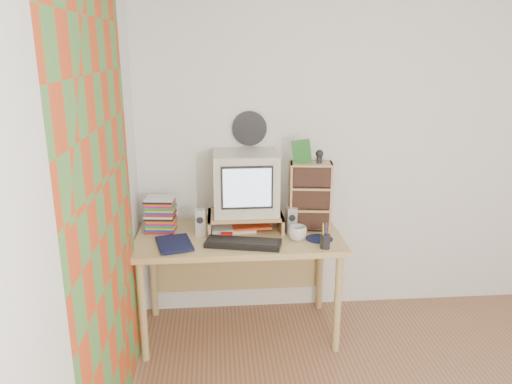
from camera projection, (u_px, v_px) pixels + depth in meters
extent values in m
plane|color=white|center=(373.00, 150.00, 3.72)|extent=(3.50, 0.00, 3.50)
plane|color=white|center=(68.00, 250.00, 1.91)|extent=(0.00, 3.50, 3.50)
plane|color=#C9451C|center=(106.00, 230.00, 2.40)|extent=(0.00, 2.20, 2.20)
cylinder|color=black|center=(249.00, 129.00, 3.58)|extent=(0.25, 0.02, 0.25)
cube|color=#D8B674|center=(239.00, 238.00, 3.44)|extent=(1.40, 0.70, 0.04)
cube|color=#D8B674|center=(237.00, 265.00, 3.85)|extent=(1.33, 0.02, 0.41)
cylinder|color=#D8B674|center=(143.00, 312.00, 3.21)|extent=(0.05, 0.05, 0.71)
cylinder|color=#D8B674|center=(338.00, 303.00, 3.31)|extent=(0.05, 0.05, 0.71)
cylinder|color=#D8B674|center=(153.00, 272.00, 3.77)|extent=(0.05, 0.05, 0.71)
cylinder|color=#D8B674|center=(320.00, 267.00, 3.87)|extent=(0.05, 0.05, 0.71)
cube|color=tan|center=(210.00, 223.00, 3.49)|extent=(0.02, 0.30, 0.12)
cube|color=tan|center=(280.00, 221.00, 3.53)|extent=(0.02, 0.30, 0.12)
cube|color=tan|center=(245.00, 215.00, 3.50)|extent=(0.52, 0.30, 0.02)
cube|color=beige|center=(245.00, 183.00, 3.48)|extent=(0.45, 0.45, 0.42)
cube|color=#BCBBC1|center=(200.00, 222.00, 3.41)|extent=(0.07, 0.07, 0.18)
cube|color=#BCBBC1|center=(291.00, 220.00, 3.45)|extent=(0.08, 0.08, 0.18)
cube|color=black|center=(243.00, 243.00, 3.24)|extent=(0.51, 0.27, 0.03)
cube|color=tan|center=(310.00, 197.00, 3.47)|extent=(0.31, 0.19, 0.48)
imported|color=silver|center=(297.00, 233.00, 3.33)|extent=(0.16, 0.16, 0.10)
imported|color=#0F1437|center=(158.00, 244.00, 3.21)|extent=(0.30, 0.25, 0.05)
cylinder|color=#101535|center=(319.00, 239.00, 3.36)|extent=(0.19, 0.19, 0.00)
cube|color=red|center=(227.00, 236.00, 3.36)|extent=(0.08, 0.05, 0.04)
cube|color=#1B611F|center=(302.00, 151.00, 3.38)|extent=(0.12, 0.03, 0.16)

